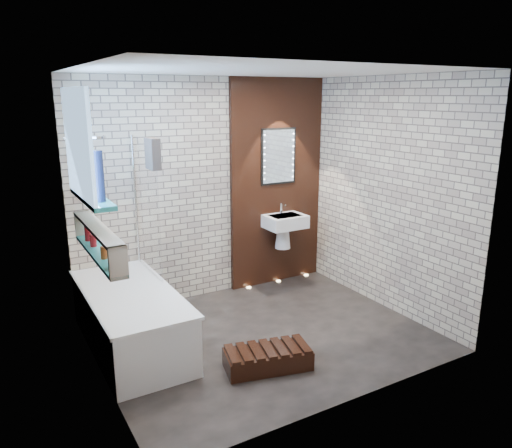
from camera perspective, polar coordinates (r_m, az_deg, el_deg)
ground at (r=5.17m, az=0.85°, el=-12.81°), size 3.20×3.20×0.00m
room_shell at (r=4.71m, az=0.91°, el=1.36°), size 3.24×3.20×2.60m
walnut_panel at (r=6.26m, az=2.41°, el=4.70°), size 1.30×0.06×2.60m
clerestory_window at (r=4.38m, az=-19.64°, el=7.49°), size 0.18×1.00×0.94m
display_niche at (r=4.33m, az=-17.84°, el=-1.94°), size 0.14×1.30×0.26m
bathtub at (r=4.99m, az=-14.31°, el=-10.64°), size 0.79×1.74×0.70m
bath_screen at (r=5.16m, az=-12.58°, el=1.98°), size 0.01×0.78×1.40m
towel at (r=4.80m, az=-11.89°, el=7.97°), size 0.09×0.23×0.30m
shower_head at (r=5.01m, az=-18.00°, el=9.58°), size 0.18×0.18×0.02m
washbasin at (r=6.21m, az=3.33°, el=-0.23°), size 0.50×0.36×0.58m
led_mirror at (r=6.17m, az=2.64°, el=7.85°), size 0.50×0.02×0.70m
walnut_step at (r=4.59m, az=1.37°, el=-15.40°), size 0.82×0.51×0.17m
niche_bottles at (r=4.36m, az=-17.87°, el=-2.30°), size 0.06×0.91×0.15m
sill_vases at (r=4.42m, az=-18.52°, el=4.84°), size 0.18×0.57×0.41m
floor_uplights at (r=6.55m, az=2.62°, el=-6.62°), size 0.96×0.06×0.01m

